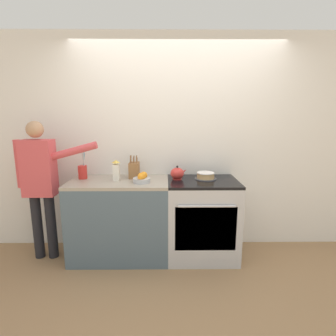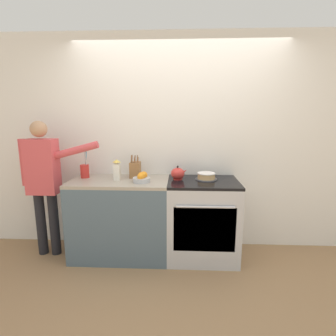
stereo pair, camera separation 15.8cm
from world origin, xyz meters
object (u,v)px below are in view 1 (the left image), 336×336
stove_range (202,219)px  milk_carton (116,171)px  layer_cake (206,176)px  knife_block (134,170)px  utensil_crock (83,171)px  fruit_bowl (142,178)px  tea_kettle (177,173)px  person_baker (41,179)px

stove_range → milk_carton: milk_carton is taller
layer_cake → knife_block: (-0.83, 0.07, 0.06)m
utensil_crock → fruit_bowl: 0.73m
layer_cake → fruit_bowl: bearing=-168.1°
layer_cake → tea_kettle: bearing=179.5°
stove_range → fruit_bowl: (-0.69, -0.09, 0.51)m
layer_cake → knife_block: 0.84m
stove_range → milk_carton: 1.13m
layer_cake → person_baker: 1.87m
tea_kettle → person_baker: 1.54m
fruit_bowl → utensil_crock: bearing=165.2°
utensil_crock → fruit_bowl: size_ratio=1.78×
stove_range → layer_cake: (0.04, 0.07, 0.50)m
fruit_bowl → tea_kettle: bearing=21.4°
tea_kettle → knife_block: bearing=172.3°
knife_block → fruit_bowl: bearing=-64.1°
stove_range → knife_block: 0.98m
stove_range → knife_block: knife_block is taller
layer_cake → tea_kettle: size_ratio=1.29×
knife_block → utensil_crock: utensil_crock is taller
fruit_bowl → person_baker: size_ratio=0.12×
layer_cake → fruit_bowl: fruit_bowl is taller
fruit_bowl → person_baker: person_baker is taller
utensil_crock → milk_carton: utensil_crock is taller
stove_range → utensil_crock: bearing=175.9°
knife_block → utensil_crock: size_ratio=0.81×
person_baker → tea_kettle: bearing=7.3°
milk_carton → knife_block: bearing=37.9°
fruit_bowl → milk_carton: (-0.29, 0.08, 0.06)m
fruit_bowl → milk_carton: 0.31m
stove_range → tea_kettle: (-0.29, 0.07, 0.53)m
layer_cake → utensil_crock: (-1.43, 0.03, 0.05)m
utensil_crock → layer_cake: bearing=-1.3°
stove_range → person_baker: bearing=-179.2°
milk_carton → person_baker: person_baker is taller
layer_cake → person_baker: size_ratio=0.16×
milk_carton → person_baker: 0.85m
tea_kettle → knife_block: knife_block is taller
knife_block → milk_carton: 0.23m
knife_block → person_baker: size_ratio=0.17×
knife_block → stove_range: bearing=-9.8°
tea_kettle → person_baker: size_ratio=0.12×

